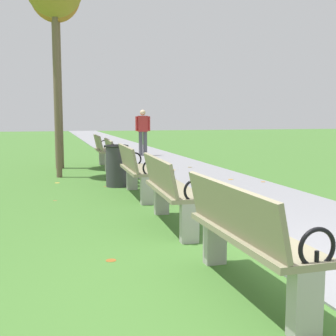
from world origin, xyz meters
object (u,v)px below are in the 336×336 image
(park_bench_5, at_px, (103,150))
(trash_bin, at_px, (117,166))
(park_bench_4, at_px, (116,158))
(park_bench_2, at_px, (170,189))
(tree_2, at_px, (55,2))
(park_bench_1, at_px, (245,234))
(pedestrian_walking, at_px, (143,130))
(park_bench_3, at_px, (136,169))

(park_bench_5, distance_m, trash_bin, 3.34)
(park_bench_4, bearing_deg, park_bench_2, -90.00)
(tree_2, distance_m, trash_bin, 5.40)
(park_bench_2, bearing_deg, park_bench_1, -90.00)
(park_bench_5, xyz_separation_m, trash_bin, (-0.15, -3.34, -0.06))
(park_bench_4, bearing_deg, park_bench_1, -90.00)
(park_bench_4, height_order, park_bench_5, same)
(park_bench_1, height_order, park_bench_2, same)
(tree_2, distance_m, pedestrian_walking, 5.47)
(park_bench_3, bearing_deg, park_bench_4, 90.00)
(park_bench_5, bearing_deg, park_bench_2, -90.00)
(pedestrian_walking, relative_size, trash_bin, 1.93)
(park_bench_4, bearing_deg, pedestrian_walking, 71.89)
(park_bench_5, height_order, tree_2, tree_2)
(park_bench_2, relative_size, park_bench_4, 1.00)
(park_bench_3, relative_size, pedestrian_walking, 0.99)
(park_bench_3, distance_m, park_bench_5, 4.54)
(park_bench_3, distance_m, park_bench_4, 2.24)
(park_bench_2, distance_m, park_bench_4, 4.46)
(park_bench_4, distance_m, tree_2, 4.78)
(pedestrian_walking, height_order, trash_bin, pedestrian_walking)
(park_bench_5, bearing_deg, park_bench_4, -90.00)
(park_bench_3, height_order, pedestrian_walking, pedestrian_walking)
(tree_2, height_order, pedestrian_walking, tree_2)
(park_bench_1, xyz_separation_m, tree_2, (-1.17, 9.17, 3.91))
(park_bench_5, height_order, pedestrian_walking, pedestrian_walking)
(park_bench_4, relative_size, tree_2, 0.30)
(park_bench_1, relative_size, park_bench_4, 1.00)
(tree_2, bearing_deg, park_bench_4, -64.86)
(park_bench_2, distance_m, trash_bin, 3.43)
(park_bench_3, bearing_deg, park_bench_1, -90.00)
(park_bench_5, bearing_deg, tree_2, 171.02)
(park_bench_2, xyz_separation_m, tree_2, (-1.17, 6.95, 3.91))
(tree_2, height_order, trash_bin, tree_2)
(park_bench_2, height_order, tree_2, tree_2)
(park_bench_2, relative_size, park_bench_5, 1.01)
(pedestrian_walking, bearing_deg, park_bench_1, -98.40)
(park_bench_5, xyz_separation_m, tree_2, (-1.17, 0.18, 3.91))
(park_bench_2, relative_size, park_bench_3, 1.00)
(park_bench_5, relative_size, tree_2, 0.30)
(park_bench_3, relative_size, park_bench_4, 1.00)
(pedestrian_walking, bearing_deg, park_bench_2, -100.24)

